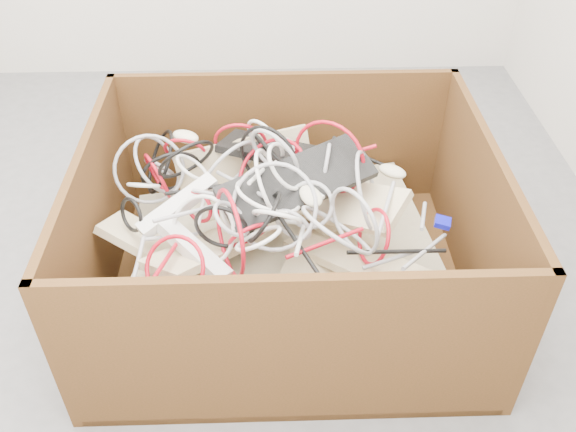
{
  "coord_description": "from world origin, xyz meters",
  "views": [
    {
      "loc": [
        0.24,
        -1.56,
        1.52
      ],
      "look_at": [
        0.29,
        -0.1,
        0.3
      ],
      "focal_mm": 38.74,
      "sensor_mm": 36.0,
      "label": 1
    }
  ],
  "objects_px": {
    "power_strip_right": "(194,251)",
    "power_strip_left": "(178,206)",
    "cardboard_box": "(283,258)",
    "vga_plug": "(443,222)"
  },
  "relations": [
    {
      "from": "power_strip_right",
      "to": "power_strip_left",
      "type": "bearing_deg",
      "value": 155.8
    },
    {
      "from": "cardboard_box",
      "to": "power_strip_left",
      "type": "bearing_deg",
      "value": -175.84
    },
    {
      "from": "cardboard_box",
      "to": "power_strip_left",
      "type": "height_order",
      "value": "cardboard_box"
    },
    {
      "from": "cardboard_box",
      "to": "power_strip_right",
      "type": "xyz_separation_m",
      "value": [
        -0.25,
        -0.17,
        0.2
      ]
    },
    {
      "from": "cardboard_box",
      "to": "vga_plug",
      "type": "relative_size",
      "value": 26.6
    },
    {
      "from": "power_strip_right",
      "to": "vga_plug",
      "type": "xyz_separation_m",
      "value": [
        0.71,
        0.09,
        0.01
      ]
    },
    {
      "from": "vga_plug",
      "to": "power_strip_right",
      "type": "bearing_deg",
      "value": -157.31
    },
    {
      "from": "power_strip_right",
      "to": "vga_plug",
      "type": "bearing_deg",
      "value": 52.23
    },
    {
      "from": "cardboard_box",
      "to": "vga_plug",
      "type": "xyz_separation_m",
      "value": [
        0.46,
        -0.09,
        0.21
      ]
    },
    {
      "from": "vga_plug",
      "to": "power_strip_left",
      "type": "bearing_deg",
      "value": -168.85
    }
  ]
}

